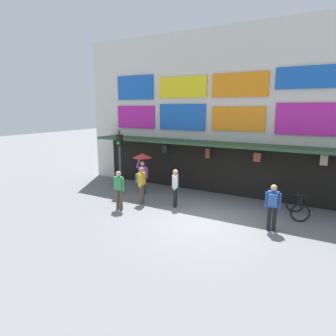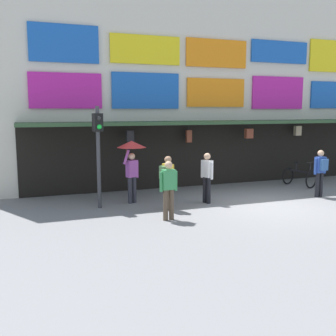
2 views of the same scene
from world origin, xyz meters
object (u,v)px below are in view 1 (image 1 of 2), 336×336
at_px(traffic_light_near, 120,151).
at_px(pedestrian_in_green, 119,188).
at_px(pedestrian_with_umbrella, 142,162).
at_px(pedestrian_in_red, 273,204).
at_px(pedestrian_in_yellow, 175,186).
at_px(pedestrian_in_purple, 141,182).
at_px(bicycle_parked, 298,207).

relative_size(traffic_light_near, pedestrian_in_green, 1.90).
bearing_deg(traffic_light_near, pedestrian_with_umbrella, 15.56).
xyz_separation_m(pedestrian_in_red, pedestrian_in_yellow, (-4.17, 0.55, -0.04)).
bearing_deg(pedestrian_in_yellow, pedestrian_in_purple, -166.11).
distance_m(traffic_light_near, pedestrian_in_purple, 2.44).
bearing_deg(bicycle_parked, pedestrian_in_red, -108.46).
distance_m(pedestrian_in_red, pedestrian_in_yellow, 4.21).
relative_size(pedestrian_in_red, pedestrian_in_yellow, 1.00).
relative_size(pedestrian_with_umbrella, pedestrian_in_purple, 1.24).
height_order(bicycle_parked, pedestrian_in_purple, pedestrian_in_purple).
xyz_separation_m(bicycle_parked, pedestrian_in_purple, (-6.34, -1.73, 0.59)).
relative_size(pedestrian_with_umbrella, pedestrian_in_green, 1.24).
xyz_separation_m(bicycle_parked, pedestrian_in_green, (-6.71, -2.84, 0.55)).
relative_size(bicycle_parked, pedestrian_with_umbrella, 0.63).
bearing_deg(pedestrian_in_purple, pedestrian_with_umbrella, 122.53).
bearing_deg(pedestrian_in_purple, traffic_light_near, 154.50).
height_order(traffic_light_near, bicycle_parked, traffic_light_near).
distance_m(pedestrian_with_umbrella, pedestrian_in_yellow, 2.58).
bearing_deg(pedestrian_in_yellow, pedestrian_with_umbrella, 159.56).
xyz_separation_m(pedestrian_with_umbrella, pedestrian_in_yellow, (2.33, -0.87, -0.69)).
bearing_deg(pedestrian_with_umbrella, pedestrian_in_red, -12.34).
bearing_deg(pedestrian_in_purple, pedestrian_in_green, -108.32).
xyz_separation_m(pedestrian_in_purple, pedestrian_in_green, (-0.37, -1.12, -0.04)).
xyz_separation_m(pedestrian_in_purple, pedestrian_in_yellow, (1.53, 0.38, -0.04)).
distance_m(bicycle_parked, pedestrian_in_yellow, 5.02).
relative_size(traffic_light_near, pedestrian_with_umbrella, 1.54).
xyz_separation_m(traffic_light_near, pedestrian_in_green, (1.57, -2.04, -1.19)).
bearing_deg(pedestrian_in_red, bicycle_parked, 71.54).
distance_m(bicycle_parked, pedestrian_in_red, 2.09).
bearing_deg(pedestrian_in_red, pedestrian_in_purple, 178.24).
relative_size(bicycle_parked, pedestrian_in_green, 0.78).
xyz_separation_m(pedestrian_with_umbrella, pedestrian_in_green, (0.42, -2.36, -0.69)).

